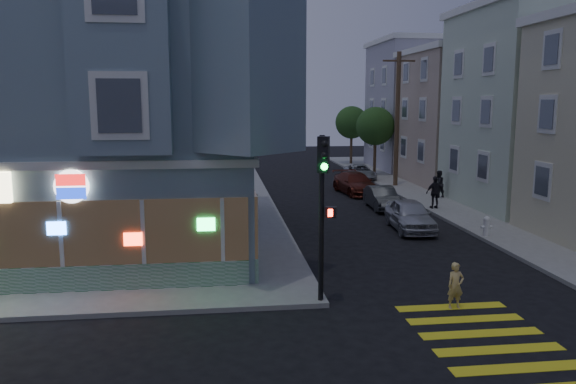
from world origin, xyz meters
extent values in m
plane|color=black|center=(0.00, 0.00, 0.00)|extent=(120.00, 120.00, 0.00)
cube|color=gray|center=(-13.50, 23.00, 0.07)|extent=(33.00, 42.00, 0.15)
cube|color=gray|center=(23.00, 23.00, 0.07)|extent=(24.00, 42.00, 0.15)
cube|color=gray|center=(-6.00, 11.00, 5.65)|extent=(14.00, 14.00, 11.00)
cube|color=silver|center=(-6.00, 11.00, 4.00)|extent=(14.30, 14.30, 0.25)
cube|color=#196B33|center=(-6.00, 3.95, 0.55)|extent=(13.60, 0.12, 0.80)
cube|color=#382B1E|center=(-6.00, 3.95, 1.95)|extent=(13.60, 0.10, 2.00)
cylinder|color=white|center=(-4.40, 3.87, 3.40)|extent=(1.00, 0.12, 1.00)
cube|color=beige|center=(19.50, 16.00, 5.40)|extent=(12.00, 8.60, 10.50)
cube|color=tan|center=(19.50, 25.00, 4.65)|extent=(12.00, 8.60, 9.00)
cube|color=#9C99A8|center=(19.50, 34.00, 5.40)|extent=(12.00, 8.60, 10.50)
cylinder|color=#4C3826|center=(12.00, 24.00, 4.65)|extent=(0.30, 0.30, 9.00)
cube|color=#4C3826|center=(12.00, 24.00, 8.55)|extent=(2.20, 0.12, 0.12)
cylinder|color=#4C3826|center=(12.20, 30.00, 1.75)|extent=(0.24, 0.24, 3.20)
sphere|color=#1C4017|center=(12.20, 30.00, 3.95)|extent=(3.00, 3.00, 3.00)
cylinder|color=#4C3826|center=(12.20, 38.00, 1.75)|extent=(0.24, 0.24, 3.20)
sphere|color=#1C4017|center=(12.20, 38.00, 3.95)|extent=(3.00, 3.00, 3.00)
imported|color=#E5C575|center=(6.57, 1.54, 0.68)|extent=(0.52, 0.36, 1.35)
imported|color=black|center=(13.00, 18.83, 0.97)|extent=(0.95, 0.85, 1.63)
imported|color=black|center=(11.49, 15.53, 1.02)|extent=(1.05, 0.50, 1.75)
imported|color=#B7B9BF|center=(8.60, 11.25, 0.71)|extent=(1.94, 4.26, 1.42)
imported|color=#343739|center=(8.81, 16.45, 0.62)|extent=(1.42, 3.79, 1.24)
imported|color=#591E14|center=(8.60, 21.65, 0.68)|extent=(2.45, 4.88, 1.36)
imported|color=#AAAFB5|center=(10.44, 27.79, 0.58)|extent=(2.08, 4.26, 1.17)
cylinder|color=black|center=(2.80, 2.30, 2.55)|extent=(0.15, 0.15, 4.80)
cube|color=black|center=(2.80, 2.09, 4.42)|extent=(0.38, 0.36, 1.01)
sphere|color=black|center=(2.80, 1.94, 4.74)|extent=(0.19, 0.19, 0.19)
sphere|color=black|center=(2.80, 1.94, 4.42)|extent=(0.19, 0.19, 0.19)
sphere|color=#19F23F|center=(2.80, 1.94, 4.10)|extent=(0.19, 0.19, 0.19)
cube|color=black|center=(3.04, 2.13, 2.79)|extent=(0.36, 0.29, 0.31)
cube|color=#FF2614|center=(3.04, 2.02, 2.79)|extent=(0.21, 0.02, 0.21)
cylinder|color=white|center=(11.30, 9.20, 0.48)|extent=(0.26, 0.26, 0.66)
sphere|color=white|center=(11.30, 9.20, 0.86)|extent=(0.29, 0.29, 0.29)
cylinder|color=white|center=(11.30, 9.20, 0.53)|extent=(0.49, 0.13, 0.13)
camera|label=1|loc=(-0.07, -13.12, 5.87)|focal=35.00mm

